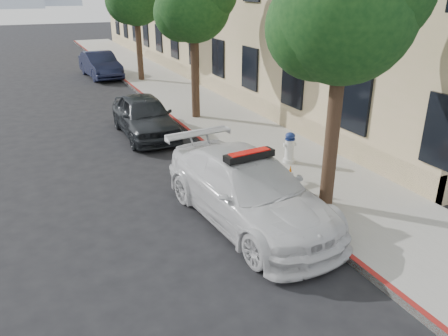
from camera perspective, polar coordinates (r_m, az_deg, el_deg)
ground at (r=10.56m, az=-6.43°, el=-3.90°), size 120.00×120.00×0.00m
sidewalk at (r=20.62m, az=-5.92°, el=9.47°), size 3.20×50.00×0.15m
curb_strip at (r=20.19m, az=-10.10°, el=8.97°), size 0.12×50.00×0.15m
tree_near at (r=9.11m, az=15.67°, el=19.23°), size 2.92×2.82×5.62m
tree_mid at (r=16.10m, az=-3.91°, el=20.61°), size 2.77×2.64×5.43m
police_car at (r=9.24m, az=3.22°, el=-2.84°), size 2.48×5.11×1.58m
parked_car_mid at (r=15.00m, az=-10.35°, el=6.72°), size 1.64×4.04×1.37m
parked_car_far at (r=25.95m, az=-15.85°, el=12.84°), size 1.82×4.35×1.40m
fire_hydrant at (r=12.21m, az=8.55°, el=2.62°), size 0.37×0.33×0.87m
traffic_cone at (r=10.46m, az=8.60°, el=-1.37°), size 0.44×0.44×0.68m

